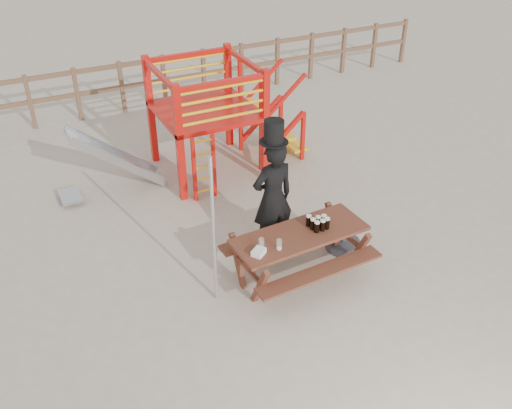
{
  "coord_description": "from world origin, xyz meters",
  "views": [
    {
      "loc": [
        -3.25,
        -5.4,
        5.32
      ],
      "look_at": [
        -0.17,
        0.8,
        0.89
      ],
      "focal_mm": 40.0,
      "sensor_mm": 36.0,
      "label": 1
    }
  ],
  "objects": [
    {
      "name": "ground",
      "position": [
        0.0,
        0.0,
        0.0
      ],
      "size": [
        60.0,
        60.0,
        0.0
      ],
      "primitive_type": "plane",
      "color": "#BAA991",
      "rests_on": "ground"
    },
    {
      "name": "back_fence",
      "position": [
        0.0,
        7.0,
        0.74
      ],
      "size": [
        15.09,
        0.09,
        1.2
      ],
      "color": "brown",
      "rests_on": "ground"
    },
    {
      "name": "playground_fort",
      "position": [
        0.12,
        3.58,
        1.07
      ],
      "size": [
        4.71,
        1.84,
        2.1
      ],
      "color": "red",
      "rests_on": "ground"
    },
    {
      "name": "picnic_table",
      "position": [
        0.15,
        0.08,
        0.47
      ],
      "size": [
        1.98,
        1.42,
        0.74
      ],
      "rotation": [
        0.0,
        0.0,
        0.05
      ],
      "color": "brown",
      "rests_on": "ground"
    },
    {
      "name": "man_with_hat",
      "position": [
        0.11,
        0.83,
        0.96
      ],
      "size": [
        0.68,
        0.46,
        2.14
      ],
      "rotation": [
        0.0,
        0.0,
        3.19
      ],
      "color": "black",
      "rests_on": "ground"
    },
    {
      "name": "metal_pole",
      "position": [
        -1.1,
        0.14,
        1.1
      ],
      "size": [
        0.05,
        0.05,
        2.2
      ],
      "primitive_type": "cylinder",
      "color": "#B2B2B7",
      "rests_on": "ground"
    },
    {
      "name": "parasol_base",
      "position": [
        1.1,
        0.35,
        0.06
      ],
      "size": [
        0.53,
        0.53,
        0.23
      ],
      "color": "#35353A",
      "rests_on": "ground"
    },
    {
      "name": "paper_bag",
      "position": [
        -0.58,
        -0.1,
        0.78
      ],
      "size": [
        0.23,
        0.22,
        0.08
      ],
      "primitive_type": "cube",
      "rotation": [
        0.0,
        0.0,
        0.61
      ],
      "color": "white",
      "rests_on": "picnic_table"
    },
    {
      "name": "stout_pints",
      "position": [
        0.44,
        0.07,
        0.83
      ],
      "size": [
        0.27,
        0.26,
        0.17
      ],
      "color": "black",
      "rests_on": "picnic_table"
    },
    {
      "name": "empty_glasses",
      "position": [
        -0.38,
        -0.05,
        0.81
      ],
      "size": [
        0.27,
        0.2,
        0.15
      ],
      "color": "silver",
      "rests_on": "picnic_table"
    }
  ]
}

